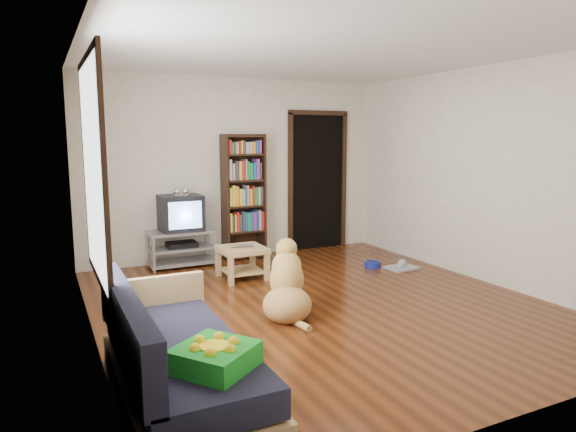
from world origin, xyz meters
name	(u,v)px	position (x,y,z in m)	size (l,w,h in m)	color
ground	(319,304)	(0.00, 0.00, 0.00)	(5.00, 5.00, 0.00)	#56260E
ceiling	(322,51)	(0.00, 0.00, 2.60)	(5.00, 5.00, 0.00)	white
wall_back	(236,169)	(0.00, 2.50, 1.30)	(4.50, 4.50, 0.00)	silver
wall_front	(529,214)	(0.00, -2.50, 1.30)	(4.50, 4.50, 0.00)	silver
wall_left	(86,192)	(-2.25, 0.00, 1.30)	(5.00, 5.00, 0.00)	silver
wall_right	(482,175)	(2.25, 0.00, 1.30)	(5.00, 5.00, 0.00)	silver
green_cushion	(215,357)	(-1.75, -1.86, 0.49)	(0.41, 0.41, 0.14)	green
laptop	(243,247)	(-0.38, 1.27, 0.41)	(0.29, 0.19, 0.02)	silver
dog_bowl	(373,264)	(1.42, 1.04, 0.04)	(0.22, 0.22, 0.08)	navy
grey_rag	(402,268)	(1.72, 0.79, 0.01)	(0.40, 0.32, 0.03)	#A1A1A1
window	(93,171)	(-2.23, -0.50, 1.50)	(0.03, 1.46, 1.70)	white
doorway	(317,178)	(1.35, 2.48, 1.12)	(1.03, 0.05, 2.19)	black
tv_stand	(182,247)	(-0.90, 2.25, 0.27)	(0.90, 0.45, 0.50)	#99999E
crt_tv	(180,212)	(-0.90, 2.27, 0.74)	(0.55, 0.52, 0.58)	black
bookshelf	(243,190)	(0.05, 2.34, 1.00)	(0.60, 0.30, 1.80)	black
sofa	(175,366)	(-1.87, -1.38, 0.26)	(0.80, 1.80, 0.80)	tan
coffee_table	(242,256)	(-0.38, 1.30, 0.28)	(0.55, 0.55, 0.40)	tan
dog	(287,288)	(-0.46, -0.16, 0.28)	(0.65, 0.92, 0.77)	tan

